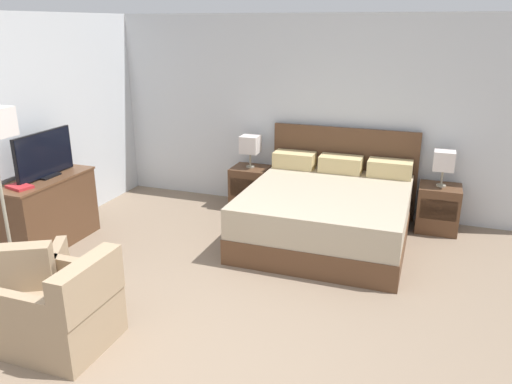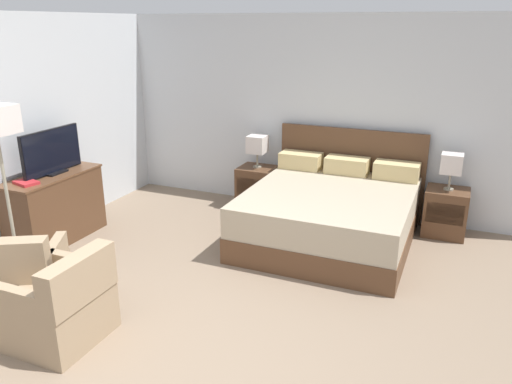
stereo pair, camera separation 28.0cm
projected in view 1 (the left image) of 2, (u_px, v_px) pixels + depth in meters
The scene contains 12 objects.
wall_back at pixel (303, 115), 6.49m from camera, with size 6.36×0.06×2.50m, color silver.
wall_left at pixel (12, 135), 5.31m from camera, with size 0.06×5.67×2.50m, color silver.
bed at pixel (327, 212), 5.72m from camera, with size 1.85×1.96×1.14m.
nightstand_left at pixel (250, 187), 6.73m from camera, with size 0.48×0.43×0.56m.
nightstand_right at pixel (438, 208), 5.97m from camera, with size 0.48×0.43×0.56m.
table_lamp_left at pixel (250, 145), 6.54m from camera, with size 0.23×0.23×0.43m.
table_lamp_right at pixel (444, 161), 5.78m from camera, with size 0.23×0.23×0.43m.
dresser at pixel (48, 211), 5.54m from camera, with size 0.48×1.16×0.79m.
tv at pixel (44, 155), 5.39m from camera, with size 0.18×0.82×0.50m.
book_red_cover at pixel (20, 187), 5.09m from camera, with size 0.25×0.17×0.03m, color #B7282D.
armchair_by_window at pixel (21, 287), 4.18m from camera, with size 0.93×0.93×0.76m.
armchair_companion at pixel (67, 313), 3.80m from camera, with size 0.69×0.68×0.76m.
Camera 1 is at (1.60, -2.40, 2.39)m, focal length 35.00 mm.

